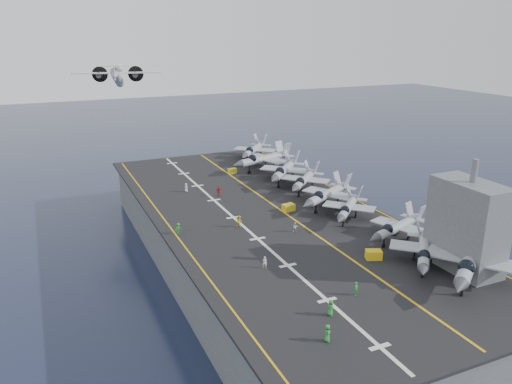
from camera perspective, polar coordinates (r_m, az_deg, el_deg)
name	(u,v)px	position (r m, az deg, el deg)	size (l,w,h in m)	color
ground	(265,266)	(91.45, 1.03, -8.48)	(500.00, 500.00, 0.00)	#142135
hull	(265,241)	(89.34, 1.05, -5.61)	(36.00, 90.00, 10.00)	#56595E
flight_deck	(265,214)	(87.39, 1.07, -2.49)	(38.00, 92.00, 0.40)	black
foul_line	(281,210)	(88.55, 2.83, -2.07)	(0.35, 90.00, 0.02)	gold
landing_centerline	(233,217)	(85.09, -2.59, -2.92)	(0.50, 90.00, 0.02)	silver
deck_edge_port	(170,227)	(82.02, -9.78, -4.00)	(0.25, 90.00, 0.02)	gold
deck_edge_stbd	(354,199)	(96.21, 11.10, -0.75)	(0.25, 90.00, 0.02)	gold
island_superstructure	(468,215)	(70.37, 23.08, -2.46)	(5.00, 10.00, 15.00)	#56595E
fighter_jet_0	(471,259)	(68.93, 23.32, -7.08)	(19.83, 18.52, 5.73)	#979FA6
fighter_jet_1	(424,249)	(71.18, 18.66, -6.17)	(15.89, 16.14, 4.72)	#98A1A9
fighter_jet_2	(398,226)	(78.13, 15.94, -3.76)	(15.68, 13.03, 4.66)	#9BA4AC
fighter_jet_3	(348,207)	(84.92, 10.51, -1.66)	(15.33, 15.23, 4.50)	#9CA4AC
fighter_jet_4	(328,193)	(90.18, 8.21, -0.14)	(17.86, 15.93, 5.18)	#9CA3AD
fighter_jet_5	(305,179)	(98.76, 5.57, 1.47)	(16.61, 16.54, 4.88)	#A1AAB1
fighter_jet_6	(284,169)	(104.52, 3.28, 2.61)	(18.33, 18.55, 5.44)	#A0A8B1
fighter_jet_7	(264,158)	(113.24, 0.95, 3.91)	(18.83, 15.27, 5.67)	gray
fighter_jet_8	(254,149)	(122.64, -0.26, 4.92)	(17.77, 18.23, 5.31)	gray
tow_cart_a	(374,255)	(71.75, 13.30, -6.98)	(2.54, 2.14, 1.30)	gold
tow_cart_b	(288,208)	(88.08, 3.73, -1.78)	(2.27, 1.66, 1.25)	yellow
tow_cart_c	(232,171)	(111.36, -2.73, 2.43)	(1.92, 1.35, 1.09)	yellow
crew_0	(327,333)	(53.30, 8.17, -15.67)	(1.08, 1.33, 1.91)	#268C33
crew_1	(265,262)	(67.28, 0.99, -8.03)	(1.19, 1.02, 1.68)	silver
crew_2	(239,221)	(80.67, -1.96, -3.39)	(1.35, 1.11, 1.94)	yellow
crew_3	(178,228)	(78.95, -8.89, -4.14)	(1.30, 1.14, 1.82)	#1A7C1C
crew_4	(219,191)	(95.84, -4.30, 0.08)	(1.27, 0.93, 1.96)	#B31718
crew_5	(186,187)	(99.27, -7.99, 0.52)	(1.00, 1.21, 1.73)	silver
crew_6	(356,288)	(62.05, 11.38, -10.76)	(1.25, 1.17, 1.73)	green
crew_7	(295,227)	(79.05, 4.52, -4.00)	(1.09, 0.81, 1.65)	silver
transport_plane	(117,78)	(139.52, -15.55, 12.44)	(25.77, 20.42, 5.38)	white
crew_8	(331,308)	(57.55, 8.52, -12.94)	(1.08, 1.33, 1.91)	#268C33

